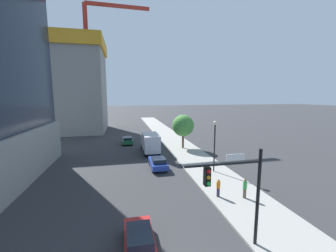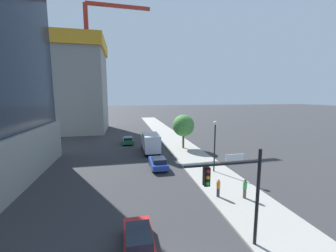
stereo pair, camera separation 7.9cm
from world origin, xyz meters
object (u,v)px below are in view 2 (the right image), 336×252
at_px(pedestrian_orange_shirt, 218,188).
at_px(street_lamp, 215,139).
at_px(street_tree, 183,126).
at_px(car_blue, 158,163).
at_px(traffic_light_pole, 236,184).
at_px(car_red, 139,241).
at_px(construction_building, 72,81).
at_px(box_truck, 150,142).
at_px(car_green, 128,140).
at_px(pedestrian_green_shirt, 245,188).

bearing_deg(pedestrian_orange_shirt, street_lamp, 68.97).
relative_size(street_tree, car_blue, 1.33).
distance_m(traffic_light_pole, car_blue, 15.44).
bearing_deg(street_lamp, street_tree, 92.07).
bearing_deg(car_red, street_lamp, 49.06).
xyz_separation_m(construction_building, street_tree, (22.48, -23.57, -8.86)).
relative_size(box_truck, pedestrian_orange_shirt, 4.37).
bearing_deg(car_blue, street_tree, 56.68).
distance_m(car_green, pedestrian_green_shirt, 26.24).
bearing_deg(box_truck, car_blue, -90.00).
relative_size(car_blue, box_truck, 0.61).
xyz_separation_m(car_green, pedestrian_green_shirt, (9.59, -24.42, 0.34)).
distance_m(street_tree, box_truck, 6.41).
bearing_deg(car_blue, street_lamp, -24.06).
relative_size(street_lamp, pedestrian_orange_shirt, 3.71).
height_order(street_lamp, pedestrian_green_shirt, street_lamp).
distance_m(construction_building, pedestrian_green_shirt, 49.28).
distance_m(pedestrian_orange_shirt, pedestrian_green_shirt, 2.29).
bearing_deg(traffic_light_pole, pedestrian_orange_shirt, 72.33).
xyz_separation_m(construction_building, traffic_light_pole, (18.64, -47.44, -8.82)).
distance_m(street_tree, pedestrian_green_shirt, 18.74).
relative_size(street_lamp, car_blue, 1.39).
relative_size(car_green, box_truck, 0.61).
xyz_separation_m(construction_building, street_lamp, (22.90, -35.32, -8.82)).
bearing_deg(street_tree, box_truck, -168.89).
bearing_deg(construction_building, traffic_light_pole, -68.54).
relative_size(construction_building, pedestrian_orange_shirt, 18.51).
bearing_deg(traffic_light_pole, box_truck, 95.13).
distance_m(construction_building, street_tree, 33.76).
bearing_deg(car_red, street_tree, 67.92).
bearing_deg(car_blue, box_truck, 90.00).
height_order(car_blue, pedestrian_orange_shirt, pedestrian_orange_shirt).
distance_m(street_tree, car_red, 25.01).
height_order(car_green, pedestrian_green_shirt, pedestrian_green_shirt).
xyz_separation_m(street_tree, car_red, (-9.32, -22.97, -3.32)).
xyz_separation_m(traffic_light_pole, street_lamp, (4.26, 12.12, -0.00)).
height_order(street_lamp, car_green, street_lamp).
height_order(construction_building, car_blue, construction_building).
xyz_separation_m(box_truck, pedestrian_green_shirt, (6.15, -17.34, -0.71)).
distance_m(traffic_light_pole, pedestrian_green_shirt, 7.43).
bearing_deg(box_truck, street_tree, 11.11).
bearing_deg(street_lamp, pedestrian_orange_shirt, -111.03).
bearing_deg(construction_building, car_red, -74.21).
xyz_separation_m(street_lamp, car_red, (-9.74, -11.23, -3.36)).
bearing_deg(box_truck, car_green, 115.92).
relative_size(traffic_light_pole, pedestrian_green_shirt, 3.43).
xyz_separation_m(traffic_light_pole, box_truck, (-2.04, 22.71, -2.35)).
relative_size(traffic_light_pole, street_lamp, 0.98).
relative_size(street_tree, car_green, 1.34).
height_order(car_green, box_truck, box_truck).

